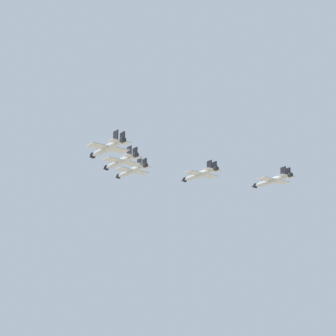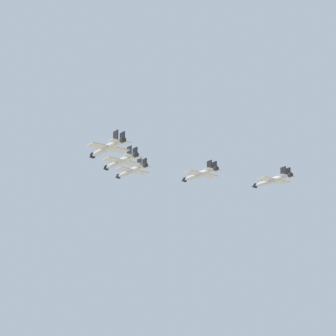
{
  "view_description": "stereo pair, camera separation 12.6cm",
  "coord_description": "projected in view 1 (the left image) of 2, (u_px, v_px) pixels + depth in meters",
  "views": [
    {
      "loc": [
        250.55,
        -49.57,
        108.36
      ],
      "look_at": [
        36.55,
        -10.25,
        172.95
      ],
      "focal_mm": 76.33,
      "sensor_mm": 36.0,
      "label": 1
    },
    {
      "loc": [
        250.57,
        -49.44,
        108.36
      ],
      "look_at": [
        36.55,
        -10.25,
        172.95
      ],
      "focal_mm": 76.33,
      "sensor_mm": 36.0,
      "label": 2
    }
  ],
  "objects": [
    {
      "name": "jet_lead",
      "position": [
        131.0,
        171.0,
        245.39
      ],
      "size": [
        18.31,
        12.23,
        4.12
      ],
      "rotation": [
        0.0,
        0.0,
        3.59
      ],
      "color": "#9EA3A8"
    },
    {
      "name": "jet_left_wingman",
      "position": [
        120.0,
        162.0,
        221.34
      ],
      "size": [
        18.29,
        12.23,
        4.12
      ],
      "rotation": [
        0.0,
        0.0,
        3.59
      ],
      "color": "#9EA3A8"
    },
    {
      "name": "jet_right_outer",
      "position": [
        272.0,
        180.0,
        232.07
      ],
      "size": [
        17.6,
        11.75,
        3.95
      ],
      "rotation": [
        0.0,
        0.0,
        3.58
      ],
      "color": "#9EA3A8"
    },
    {
      "name": "jet_left_outer",
      "position": [
        107.0,
        148.0,
        197.43
      ],
      "size": [
        18.35,
        12.18,
        4.08
      ],
      "rotation": [
        0.0,
        0.0,
        3.56
      ],
      "color": "#9EA3A8"
    },
    {
      "name": "jet_right_wingman",
      "position": [
        199.0,
        174.0,
        238.86
      ],
      "size": [
        18.2,
        12.15,
        4.09
      ],
      "rotation": [
        0.0,
        0.0,
        3.59
      ],
      "color": "#9EA3A8"
    }
  ]
}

